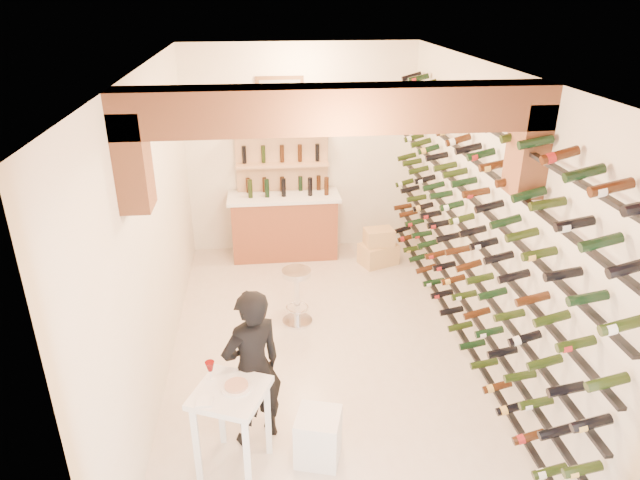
# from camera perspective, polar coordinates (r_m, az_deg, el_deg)

# --- Properties ---
(ground) EXTENTS (6.00, 6.00, 0.00)m
(ground) POSITION_cam_1_polar(r_m,az_deg,el_deg) (6.71, 0.28, -11.24)
(ground) COLOR beige
(ground) RESTS_ON ground
(room_shell) EXTENTS (3.52, 6.02, 3.21)m
(room_shell) POSITION_cam_1_polar(r_m,az_deg,el_deg) (5.46, 0.64, 6.71)
(room_shell) COLOR silver
(room_shell) RESTS_ON ground
(wine_rack) EXTENTS (0.32, 5.70, 2.56)m
(wine_rack) POSITION_cam_1_polar(r_m,az_deg,el_deg) (6.30, 14.30, 1.57)
(wine_rack) COLOR black
(wine_rack) RESTS_ON ground
(back_counter) EXTENTS (1.70, 0.62, 1.29)m
(back_counter) POSITION_cam_1_polar(r_m,az_deg,el_deg) (8.76, -3.62, 1.60)
(back_counter) COLOR brown
(back_counter) RESTS_ON ground
(back_shelving) EXTENTS (1.40, 0.31, 2.73)m
(back_shelving) POSITION_cam_1_polar(r_m,az_deg,el_deg) (8.76, -3.81, 6.05)
(back_shelving) COLOR tan
(back_shelving) RESTS_ON ground
(tasting_table) EXTENTS (0.75, 0.75, 1.01)m
(tasting_table) POSITION_cam_1_polar(r_m,az_deg,el_deg) (5.00, -9.03, -16.10)
(tasting_table) COLOR white
(tasting_table) RESTS_ON ground
(white_stool) EXTENTS (0.47, 0.47, 0.48)m
(white_stool) POSITION_cam_1_polar(r_m,az_deg,el_deg) (5.31, -0.17, -19.33)
(white_stool) COLOR white
(white_stool) RESTS_ON ground
(person) EXTENTS (0.69, 0.61, 1.58)m
(person) POSITION_cam_1_polar(r_m,az_deg,el_deg) (5.17, -6.86, -12.84)
(person) COLOR black
(person) RESTS_ON ground
(chrome_barstool) EXTENTS (0.38, 0.38, 0.74)m
(chrome_barstool) POSITION_cam_1_polar(r_m,az_deg,el_deg) (7.03, -2.36, -5.34)
(chrome_barstool) COLOR silver
(chrome_barstool) RESTS_ON ground
(crate_lower) EXTENTS (0.64, 0.55, 0.32)m
(crate_lower) POSITION_cam_1_polar(r_m,az_deg,el_deg) (8.67, 5.93, -1.41)
(crate_lower) COLOR tan
(crate_lower) RESTS_ON ground
(crate_upper) EXTENTS (0.46, 0.34, 0.25)m
(crate_upper) POSITION_cam_1_polar(r_m,az_deg,el_deg) (8.55, 6.01, 0.32)
(crate_upper) COLOR tan
(crate_upper) RESTS_ON crate_lower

